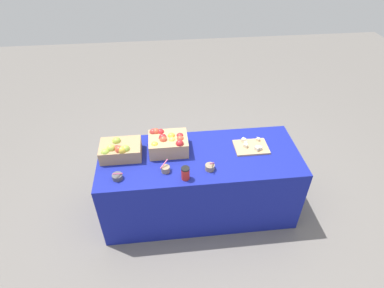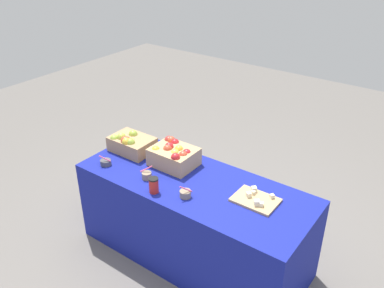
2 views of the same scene
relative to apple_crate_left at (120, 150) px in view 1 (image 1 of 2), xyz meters
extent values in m
plane|color=slate|center=(0.73, -0.07, -0.82)|extent=(10.00, 10.00, 0.00)
cube|color=navy|center=(0.73, -0.07, -0.45)|extent=(1.90, 0.76, 0.74)
cube|color=tan|center=(0.00, 0.01, -0.01)|extent=(0.38, 0.26, 0.13)
sphere|color=#99B742|center=(-0.12, -0.08, 0.04)|extent=(0.08, 0.08, 0.08)
sphere|color=#B2332D|center=(-0.02, -0.03, 0.03)|extent=(0.08, 0.08, 0.08)
sphere|color=gold|center=(0.03, -0.08, 0.06)|extent=(0.08, 0.08, 0.08)
sphere|color=#B2C64C|center=(-0.07, -0.04, 0.06)|extent=(0.08, 0.08, 0.08)
sphere|color=#99B742|center=(0.06, -0.06, 0.05)|extent=(0.08, 0.08, 0.08)
sphere|color=#D14C33|center=(0.01, -0.08, 0.06)|extent=(0.08, 0.08, 0.08)
sphere|color=#99B742|center=(-0.03, 0.06, 0.05)|extent=(0.08, 0.08, 0.08)
cube|color=tan|center=(0.45, 0.04, 0.00)|extent=(0.36, 0.29, 0.15)
sphere|color=#D14C33|center=(0.34, 0.15, 0.07)|extent=(0.07, 0.07, 0.07)
sphere|color=#D14C33|center=(0.56, 0.02, 0.06)|extent=(0.07, 0.07, 0.07)
sphere|color=red|center=(0.55, -0.06, 0.08)|extent=(0.07, 0.07, 0.07)
sphere|color=gold|center=(0.48, 0.07, 0.06)|extent=(0.07, 0.07, 0.07)
sphere|color=#B2C64C|center=(0.48, 0.01, 0.06)|extent=(0.07, 0.07, 0.07)
sphere|color=red|center=(0.40, 0.04, 0.08)|extent=(0.07, 0.07, 0.07)
sphere|color=red|center=(0.56, 0.07, 0.06)|extent=(0.07, 0.07, 0.07)
sphere|color=red|center=(0.38, 0.14, 0.06)|extent=(0.07, 0.07, 0.07)
sphere|color=gold|center=(0.32, -0.04, 0.06)|extent=(0.07, 0.07, 0.07)
sphere|color=#D14C33|center=(0.41, 0.02, 0.07)|extent=(0.07, 0.07, 0.07)
sphere|color=#B2332D|center=(0.31, 0.14, 0.07)|extent=(0.07, 0.07, 0.07)
cube|color=tan|center=(1.24, -0.01, -0.07)|extent=(0.32, 0.23, 0.02)
cube|color=beige|center=(1.20, 0.03, -0.05)|extent=(0.03, 0.03, 0.03)
cube|color=beige|center=(1.33, 0.07, -0.04)|extent=(0.04, 0.04, 0.03)
cube|color=beige|center=(1.31, -0.06, -0.04)|extent=(0.04, 0.04, 0.03)
cube|color=beige|center=(1.19, -0.01, -0.04)|extent=(0.05, 0.05, 0.04)
cube|color=beige|center=(1.28, -0.07, -0.04)|extent=(0.06, 0.06, 0.04)
cube|color=beige|center=(1.18, 0.07, -0.04)|extent=(0.05, 0.05, 0.04)
cylinder|color=gray|center=(0.80, -0.27, -0.05)|extent=(0.08, 0.08, 0.05)
cylinder|color=#EA598C|center=(0.81, -0.28, 0.00)|extent=(0.06, 0.08, 0.07)
cylinder|color=gray|center=(0.41, -0.25, -0.05)|extent=(0.08, 0.08, 0.05)
cylinder|color=#EA598C|center=(0.40, -0.24, 0.00)|extent=(0.08, 0.07, 0.05)
cylinder|color=#4C4C51|center=(-0.01, -0.30, -0.06)|extent=(0.09, 0.09, 0.04)
cylinder|color=#EA598C|center=(0.00, -0.31, -0.01)|extent=(0.08, 0.06, 0.06)
cylinder|color=red|center=(0.57, -0.36, -0.02)|extent=(0.07, 0.07, 0.11)
cylinder|color=black|center=(0.57, -0.36, 0.04)|extent=(0.07, 0.07, 0.01)
camera|label=1|loc=(0.42, -2.28, 1.85)|focal=29.37mm
camera|label=2|loc=(2.30, -2.24, 1.71)|focal=38.51mm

